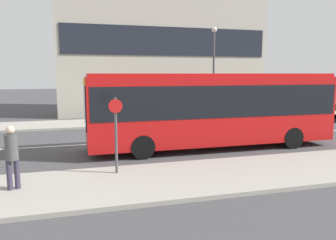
{
  "coord_description": "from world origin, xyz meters",
  "views": [
    {
      "loc": [
        -1.67,
        -15.71,
        3.36
      ],
      "look_at": [
        2.2,
        -1.89,
        1.3
      ],
      "focal_mm": 35.0,
      "sensor_mm": 36.0,
      "label": 1
    }
  ],
  "objects_px": {
    "bus_stop_sign": "(116,129)",
    "street_lamp": "(214,63)",
    "parked_car_0": "(284,113)",
    "pedestrian_near_stop": "(12,153)",
    "city_bus": "(212,106)"
  },
  "relations": [
    {
      "from": "pedestrian_near_stop",
      "to": "bus_stop_sign",
      "type": "bearing_deg",
      "value": 173.25
    },
    {
      "from": "parked_car_0",
      "to": "pedestrian_near_stop",
      "type": "relative_size",
      "value": 2.24
    },
    {
      "from": "pedestrian_near_stop",
      "to": "street_lamp",
      "type": "distance_m",
      "value": 15.91
    },
    {
      "from": "street_lamp",
      "to": "pedestrian_near_stop",
      "type": "bearing_deg",
      "value": -134.04
    },
    {
      "from": "parked_car_0",
      "to": "pedestrian_near_stop",
      "type": "height_order",
      "value": "pedestrian_near_stop"
    },
    {
      "from": "bus_stop_sign",
      "to": "street_lamp",
      "type": "distance_m",
      "value": 13.39
    },
    {
      "from": "city_bus",
      "to": "parked_car_0",
      "type": "relative_size",
      "value": 2.74
    },
    {
      "from": "bus_stop_sign",
      "to": "street_lamp",
      "type": "height_order",
      "value": "street_lamp"
    },
    {
      "from": "parked_car_0",
      "to": "city_bus",
      "type": "bearing_deg",
      "value": -143.96
    },
    {
      "from": "pedestrian_near_stop",
      "to": "parked_car_0",
      "type": "bearing_deg",
      "value": -169.02
    },
    {
      "from": "city_bus",
      "to": "bus_stop_sign",
      "type": "xyz_separation_m",
      "value": [
        -4.67,
        -3.11,
        -0.34
      ]
    },
    {
      "from": "parked_car_0",
      "to": "street_lamp",
      "type": "relative_size",
      "value": 0.64
    },
    {
      "from": "street_lamp",
      "to": "bus_stop_sign",
      "type": "bearing_deg",
      "value": -126.97
    },
    {
      "from": "city_bus",
      "to": "pedestrian_near_stop",
      "type": "bearing_deg",
      "value": -157.54
    },
    {
      "from": "parked_car_0",
      "to": "street_lamp",
      "type": "xyz_separation_m",
      "value": [
        -4.44,
        1.81,
        3.35
      ]
    }
  ]
}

